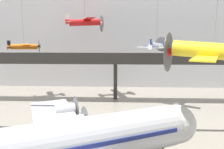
# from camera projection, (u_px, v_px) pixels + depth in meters

# --- Properties ---
(hangar_back_wall) EXTENTS (140.00, 3.00, 25.24)m
(hangar_back_wall) POSITION_uv_depth(u_px,v_px,m) (117.00, 32.00, 50.66)
(hangar_back_wall) COLOR silver
(hangar_back_wall) RESTS_ON ground
(mezzanine_walkway) EXTENTS (110.00, 3.20, 8.86)m
(mezzanine_walkway) POSITION_uv_depth(u_px,v_px,m) (115.00, 61.00, 39.21)
(mezzanine_walkway) COLOR #2D2B28
(mezzanine_walkway) RESTS_ON ground
(airliner_silver_main) EXTENTS (23.88, 28.02, 10.48)m
(airliner_silver_main) POSITION_uv_depth(u_px,v_px,m) (58.00, 145.00, 16.04)
(airliner_silver_main) COLOR #B7BABF
(airliner_silver_main) RESTS_ON ground
(suspended_plane_white_twin) EXTENTS (6.44, 5.77, 10.99)m
(suspended_plane_white_twin) POSITION_uv_depth(u_px,v_px,m) (156.00, 46.00, 35.41)
(suspended_plane_white_twin) COLOR silver
(suspended_plane_red_highwing) EXTENTS (7.58, 8.85, 7.72)m
(suspended_plane_red_highwing) POSITION_uv_depth(u_px,v_px,m) (85.00, 22.00, 41.99)
(suspended_plane_red_highwing) COLOR red
(suspended_plane_yellow_lowwing) EXTENTS (8.07, 9.19, 11.59)m
(suspended_plane_yellow_lowwing) POSITION_uv_depth(u_px,v_px,m) (214.00, 51.00, 17.12)
(suspended_plane_yellow_lowwing) COLOR yellow
(suspended_plane_orange_highwing) EXTENTS (6.21, 7.07, 11.61)m
(suspended_plane_orange_highwing) POSITION_uv_depth(u_px,v_px,m) (24.00, 46.00, 41.72)
(suspended_plane_orange_highwing) COLOR orange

